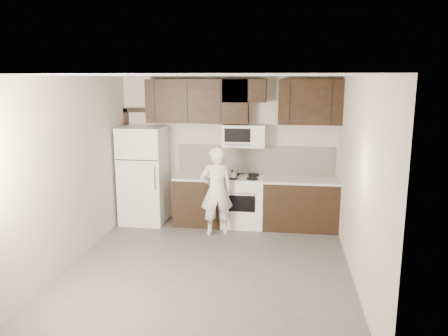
% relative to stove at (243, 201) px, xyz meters
% --- Properties ---
extents(floor, '(4.50, 4.50, 0.00)m').
position_rel_stove_xyz_m(floor, '(-0.30, -1.94, -0.46)').
color(floor, '#52504D').
rests_on(floor, ground).
extents(back_wall, '(4.00, 0.00, 4.00)m').
position_rel_stove_xyz_m(back_wall, '(-0.30, 0.31, 0.89)').
color(back_wall, beige).
rests_on(back_wall, ground).
extents(ceiling, '(4.50, 4.50, 0.00)m').
position_rel_stove_xyz_m(ceiling, '(-0.30, -1.94, 2.24)').
color(ceiling, white).
rests_on(ceiling, back_wall).
extents(counter_run, '(2.95, 0.64, 0.91)m').
position_rel_stove_xyz_m(counter_run, '(0.30, 0.00, -0.00)').
color(counter_run, black).
rests_on(counter_run, floor).
extents(stove, '(0.76, 0.66, 0.94)m').
position_rel_stove_xyz_m(stove, '(0.00, 0.00, 0.00)').
color(stove, silver).
rests_on(stove, floor).
extents(backsplash, '(2.90, 0.02, 0.54)m').
position_rel_stove_xyz_m(backsplash, '(0.20, 0.30, 0.72)').
color(backsplash, silver).
rests_on(backsplash, counter_run).
extents(upper_cabinets, '(3.48, 0.35, 0.78)m').
position_rel_stove_xyz_m(upper_cabinets, '(-0.09, 0.14, 1.82)').
color(upper_cabinets, black).
rests_on(upper_cabinets, back_wall).
extents(microwave, '(0.76, 0.42, 0.40)m').
position_rel_stove_xyz_m(microwave, '(-0.00, 0.12, 1.19)').
color(microwave, silver).
rests_on(microwave, upper_cabinets).
extents(refrigerator, '(0.80, 0.76, 1.80)m').
position_rel_stove_xyz_m(refrigerator, '(-1.85, -0.05, 0.44)').
color(refrigerator, silver).
rests_on(refrigerator, floor).
extents(door_trim, '(0.50, 0.08, 2.12)m').
position_rel_stove_xyz_m(door_trim, '(-2.22, 0.27, 0.79)').
color(door_trim, black).
rests_on(door_trim, floor).
extents(saucepan, '(0.29, 0.17, 0.16)m').
position_rel_stove_xyz_m(saucepan, '(-0.18, -0.15, 0.52)').
color(saucepan, silver).
rests_on(saucepan, stove).
extents(baking_tray, '(0.43, 0.35, 0.02)m').
position_rel_stove_xyz_m(baking_tray, '(-0.40, -0.10, 0.46)').
color(baking_tray, black).
rests_on(baking_tray, counter_run).
extents(pizza, '(0.30, 0.30, 0.02)m').
position_rel_stove_xyz_m(pizza, '(-0.40, -0.10, 0.48)').
color(pizza, '#C8B686').
rests_on(pizza, baking_tray).
extents(person, '(0.65, 0.52, 1.54)m').
position_rel_stove_xyz_m(person, '(-0.40, -0.53, 0.31)').
color(person, white).
rests_on(person, floor).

